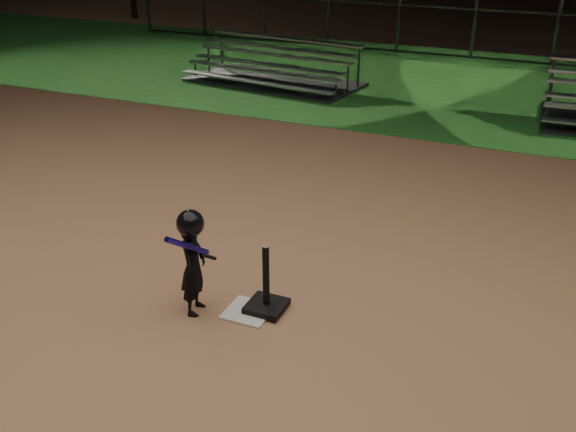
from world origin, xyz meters
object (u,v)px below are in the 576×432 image
at_px(bleacher_left, 274,75).
at_px(home_plate, 249,312).
at_px(batting_tee, 266,298).
at_px(child_batter, 193,259).

bearing_deg(bleacher_left, home_plate, -59.49).
height_order(batting_tee, child_batter, child_batter).
distance_m(batting_tee, bleacher_left, 9.25).
distance_m(home_plate, bleacher_left, 9.30).
relative_size(home_plate, batting_tee, 0.63).
height_order(batting_tee, bleacher_left, bleacher_left).
distance_m(child_batter, bleacher_left, 9.29).
bearing_deg(batting_tee, home_plate, -143.20).
xyz_separation_m(batting_tee, child_batter, (-0.65, -0.29, 0.45)).
distance_m(batting_tee, child_batter, 0.85).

